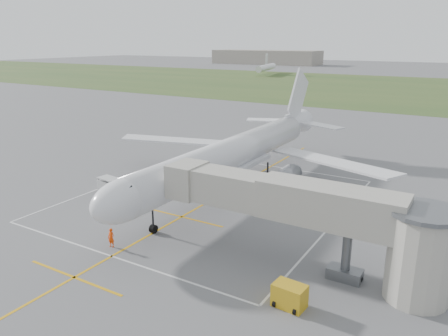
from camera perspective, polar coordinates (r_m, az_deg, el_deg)
The scene contains 11 objects.
ground at distance 53.54m, azimuth 0.79°, elevation -2.83°, with size 700.00×700.00×0.00m, color #5C5C5E.
grass_strip at distance 176.46m, azimuth 22.83°, elevation 9.44°, with size 700.00×120.00×0.02m, color #324E22.
apron_markings at distance 48.90m, azimuth -2.65°, elevation -4.75°, with size 28.20×60.00×0.01m.
airliner at distance 52.88m, azimuth 1.22°, elevation 1.90°, with size 38.93×46.75×13.52m.
jet_bridge at distance 34.25m, azimuth 12.35°, elevation -6.13°, with size 23.40×5.00×7.20m.
gpu_unit at distance 31.42m, azimuth 8.54°, elevation -16.19°, with size 2.32×1.73×1.66m.
baggage_cart at distance 54.09m, azimuth -14.81°, elevation -2.15°, with size 2.83×1.96×1.82m.
ramp_worker_nose at distance 40.21m, azimuth -14.52°, elevation -8.81°, with size 0.64×0.42×1.74m, color #F34107.
ramp_worker_wing at distance 56.40m, azimuth -1.06°, elevation -0.91°, with size 0.83×0.64×1.70m, color orange.
distant_hangars at distance 311.95m, azimuth 23.88°, elevation 12.79°, with size 345.00×49.00×12.00m.
distant_aircraft at distance 212.69m, azimuth 26.87°, elevation 10.92°, with size 186.15×31.98×8.85m.
Camera 1 is at (25.34, -43.73, 17.67)m, focal length 35.00 mm.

